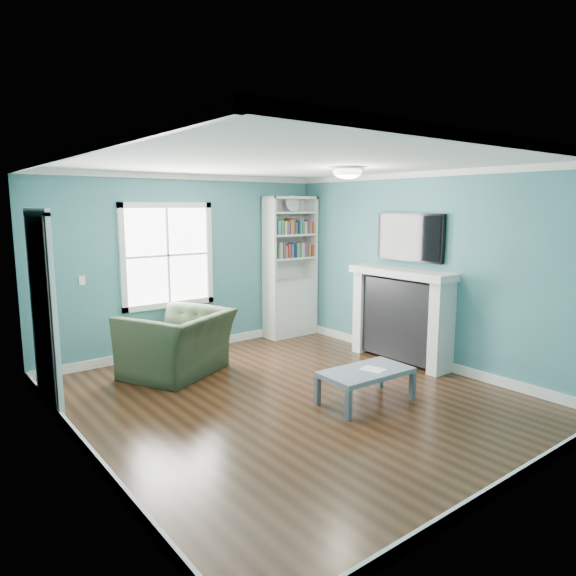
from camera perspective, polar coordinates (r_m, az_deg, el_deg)
floor at (r=5.91m, az=0.47°, el=-12.21°), size 5.00×5.00×0.00m
room_walls at (r=5.53m, az=0.49°, el=3.23°), size 5.00×5.00×5.00m
trim at (r=5.58m, az=0.49°, el=-0.30°), size 4.50×5.00×2.60m
window at (r=7.52m, az=-13.21°, el=3.54°), size 1.40×0.06×1.50m
bookshelf at (r=8.50m, az=0.23°, el=0.83°), size 0.90×0.35×2.31m
fireplace at (r=7.27m, az=12.46°, el=-3.11°), size 0.44×1.58×1.30m
tv at (r=7.22m, az=13.37°, el=5.50°), size 0.06×1.10×0.65m
door at (r=5.94m, az=-25.62°, el=-2.23°), size 0.12×0.98×2.17m
ceiling_fixture at (r=6.19m, az=6.63°, el=12.76°), size 0.38×0.38×0.15m
light_switch at (r=7.13m, az=-21.92°, el=0.81°), size 0.08×0.01×0.12m
recliner at (r=6.74m, az=-12.20°, el=-4.87°), size 1.48×1.28×1.09m
coffee_table at (r=5.78m, az=8.66°, el=-9.44°), size 1.04×0.59×0.37m
paper_sheet at (r=5.79m, az=9.42°, el=-8.90°), size 0.25×0.29×0.00m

